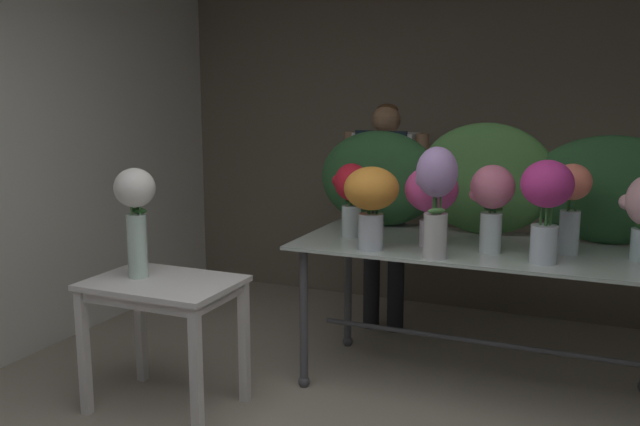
{
  "coord_description": "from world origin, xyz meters",
  "views": [
    {
      "loc": [
        1.07,
        -1.97,
        1.73
      ],
      "look_at": [
        -0.42,
        1.49,
        1.05
      ],
      "focal_mm": 38.59,
      "sensor_mm": 36.0,
      "label": 1
    }
  ],
  "objects_px": {
    "vase_fuchsia_anemones": "(431,195)",
    "vase_lilac_carnations": "(436,192)",
    "vase_sunset_freesia": "(372,198)",
    "vase_rosy_lilies": "(492,199)",
    "vase_white_roses_tall": "(135,210)",
    "florist": "(385,193)",
    "vase_coral_ranunculus": "(571,199)",
    "side_table_white": "(164,298)",
    "display_table_glass": "(477,267)",
    "vase_crimson_tulips": "(352,193)",
    "vase_magenta_stock": "(546,199)"
  },
  "relations": [
    {
      "from": "vase_fuchsia_anemones",
      "to": "vase_lilac_carnations",
      "type": "height_order",
      "value": "vase_lilac_carnations"
    },
    {
      "from": "vase_fuchsia_anemones",
      "to": "vase_lilac_carnations",
      "type": "relative_size",
      "value": 0.77
    },
    {
      "from": "vase_fuchsia_anemones",
      "to": "vase_sunset_freesia",
      "type": "relative_size",
      "value": 0.98
    },
    {
      "from": "vase_rosy_lilies",
      "to": "vase_white_roses_tall",
      "type": "distance_m",
      "value": 1.91
    },
    {
      "from": "florist",
      "to": "vase_coral_ranunculus",
      "type": "relative_size",
      "value": 3.36
    },
    {
      "from": "vase_rosy_lilies",
      "to": "side_table_white",
      "type": "bearing_deg",
      "value": -154.34
    },
    {
      "from": "display_table_glass",
      "to": "side_table_white",
      "type": "height_order",
      "value": "display_table_glass"
    },
    {
      "from": "display_table_glass",
      "to": "vase_coral_ranunculus",
      "type": "relative_size",
      "value": 4.2
    },
    {
      "from": "vase_coral_ranunculus",
      "to": "vase_white_roses_tall",
      "type": "bearing_deg",
      "value": -157.27
    },
    {
      "from": "vase_rosy_lilies",
      "to": "vase_coral_ranunculus",
      "type": "relative_size",
      "value": 0.98
    },
    {
      "from": "vase_rosy_lilies",
      "to": "vase_coral_ranunculus",
      "type": "distance_m",
      "value": 0.41
    },
    {
      "from": "florist",
      "to": "vase_crimson_tulips",
      "type": "bearing_deg",
      "value": -85.76
    },
    {
      "from": "florist",
      "to": "vase_lilac_carnations",
      "type": "bearing_deg",
      "value": -60.69
    },
    {
      "from": "side_table_white",
      "to": "vase_rosy_lilies",
      "type": "distance_m",
      "value": 1.84
    },
    {
      "from": "vase_magenta_stock",
      "to": "side_table_white",
      "type": "bearing_deg",
      "value": -161.06
    },
    {
      "from": "vase_sunset_freesia",
      "to": "vase_rosy_lilies",
      "type": "distance_m",
      "value": 0.64
    },
    {
      "from": "vase_sunset_freesia",
      "to": "vase_white_roses_tall",
      "type": "bearing_deg",
      "value": -153.26
    },
    {
      "from": "vase_fuchsia_anemones",
      "to": "vase_coral_ranunculus",
      "type": "distance_m",
      "value": 0.73
    },
    {
      "from": "vase_coral_ranunculus",
      "to": "vase_crimson_tulips",
      "type": "height_order",
      "value": "vase_coral_ranunculus"
    },
    {
      "from": "vase_crimson_tulips",
      "to": "vase_lilac_carnations",
      "type": "bearing_deg",
      "value": -29.16
    },
    {
      "from": "florist",
      "to": "vase_coral_ranunculus",
      "type": "height_order",
      "value": "florist"
    },
    {
      "from": "vase_magenta_stock",
      "to": "vase_coral_ranunculus",
      "type": "distance_m",
      "value": 0.27
    },
    {
      "from": "vase_crimson_tulips",
      "to": "vase_white_roses_tall",
      "type": "distance_m",
      "value": 1.25
    },
    {
      "from": "display_table_glass",
      "to": "vase_sunset_freesia",
      "type": "bearing_deg",
      "value": -147.94
    },
    {
      "from": "side_table_white",
      "to": "vase_lilac_carnations",
      "type": "xyz_separation_m",
      "value": [
        1.34,
        0.52,
        0.58
      ]
    },
    {
      "from": "vase_magenta_stock",
      "to": "vase_sunset_freesia",
      "type": "relative_size",
      "value": 1.14
    },
    {
      "from": "display_table_glass",
      "to": "vase_coral_ranunculus",
      "type": "distance_m",
      "value": 0.64
    },
    {
      "from": "vase_sunset_freesia",
      "to": "vase_rosy_lilies",
      "type": "xyz_separation_m",
      "value": [
        0.61,
        0.19,
        0.0
      ]
    },
    {
      "from": "display_table_glass",
      "to": "side_table_white",
      "type": "distance_m",
      "value": 1.75
    },
    {
      "from": "side_table_white",
      "to": "vase_magenta_stock",
      "type": "distance_m",
      "value": 2.06
    },
    {
      "from": "vase_sunset_freesia",
      "to": "vase_fuchsia_anemones",
      "type": "bearing_deg",
      "value": 39.56
    },
    {
      "from": "display_table_glass",
      "to": "vase_crimson_tulips",
      "type": "distance_m",
      "value": 0.84
    },
    {
      "from": "side_table_white",
      "to": "vase_white_roses_tall",
      "type": "relative_size",
      "value": 1.32
    },
    {
      "from": "vase_fuchsia_anemones",
      "to": "display_table_glass",
      "type": "bearing_deg",
      "value": 22.33
    },
    {
      "from": "vase_coral_ranunculus",
      "to": "vase_white_roses_tall",
      "type": "height_order",
      "value": "vase_coral_ranunculus"
    },
    {
      "from": "vase_lilac_carnations",
      "to": "vase_white_roses_tall",
      "type": "bearing_deg",
      "value": -160.82
    },
    {
      "from": "vase_magenta_stock",
      "to": "vase_white_roses_tall",
      "type": "xyz_separation_m",
      "value": [
        -2.03,
        -0.64,
        -0.09
      ]
    },
    {
      "from": "vase_white_roses_tall",
      "to": "vase_sunset_freesia",
      "type": "bearing_deg",
      "value": 26.74
    },
    {
      "from": "vase_fuchsia_anemones",
      "to": "vase_rosy_lilies",
      "type": "relative_size",
      "value": 0.95
    },
    {
      "from": "vase_lilac_carnations",
      "to": "vase_coral_ranunculus",
      "type": "xyz_separation_m",
      "value": [
        0.63,
        0.37,
        -0.05
      ]
    },
    {
      "from": "florist",
      "to": "vase_crimson_tulips",
      "type": "xyz_separation_m",
      "value": [
        0.06,
        -0.83,
        0.12
      ]
    },
    {
      "from": "florist",
      "to": "vase_sunset_freesia",
      "type": "height_order",
      "value": "florist"
    },
    {
      "from": "vase_lilac_carnations",
      "to": "vase_crimson_tulips",
      "type": "xyz_separation_m",
      "value": [
        -0.59,
        0.33,
        -0.08
      ]
    },
    {
      "from": "side_table_white",
      "to": "vase_rosy_lilies",
      "type": "bearing_deg",
      "value": 25.66
    },
    {
      "from": "vase_magenta_stock",
      "to": "vase_rosy_lilies",
      "type": "distance_m",
      "value": 0.31
    },
    {
      "from": "side_table_white",
      "to": "florist",
      "type": "relative_size",
      "value": 0.48
    },
    {
      "from": "vase_magenta_stock",
      "to": "vase_crimson_tulips",
      "type": "relative_size",
      "value": 1.19
    },
    {
      "from": "vase_magenta_stock",
      "to": "vase_crimson_tulips",
      "type": "xyz_separation_m",
      "value": [
        -1.12,
        0.21,
        -0.06
      ]
    },
    {
      "from": "display_table_glass",
      "to": "vase_crimson_tulips",
      "type": "bearing_deg",
      "value": -176.02
    },
    {
      "from": "vase_rosy_lilies",
      "to": "vase_white_roses_tall",
      "type": "height_order",
      "value": "vase_rosy_lilies"
    }
  ]
}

